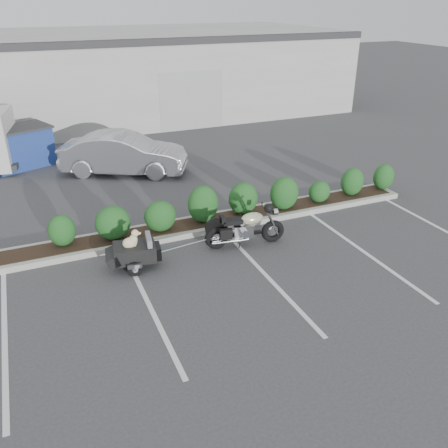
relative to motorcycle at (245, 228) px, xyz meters
name	(u,v)px	position (x,y,z in m)	size (l,w,h in m)	color
ground	(205,272)	(-1.38, -0.82, -0.47)	(90.00, 90.00, 0.00)	#38383A
planter_kerb	(210,223)	(-0.38, 1.38, -0.40)	(12.00, 1.00, 0.15)	#9E9E93
building	(83,75)	(-1.38, 16.18, 1.53)	(26.00, 10.00, 4.00)	#9EA099
motorcycle	(245,228)	(0.00, 0.00, 0.00)	(2.05, 0.80, 1.18)	black
pet_trailer	(134,252)	(-2.78, 0.02, -0.06)	(1.66, 0.94, 0.98)	black
sedan	(124,154)	(-1.57, 6.46, 0.23)	(1.49, 4.27, 1.41)	#B9B8C0
dumpster	(19,147)	(-4.86, 8.70, 0.25)	(2.56, 2.17, 1.42)	navy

